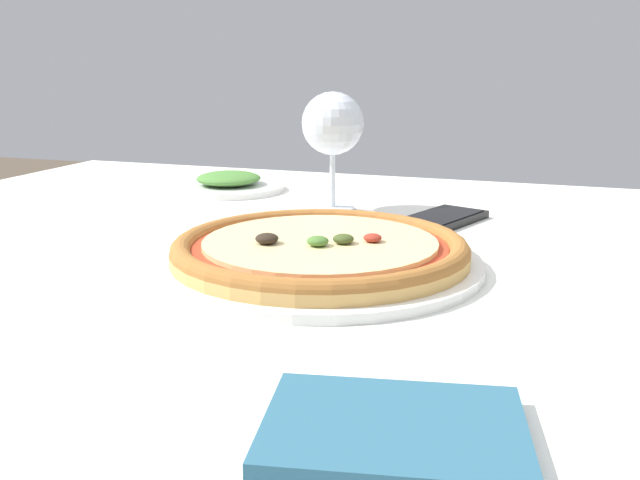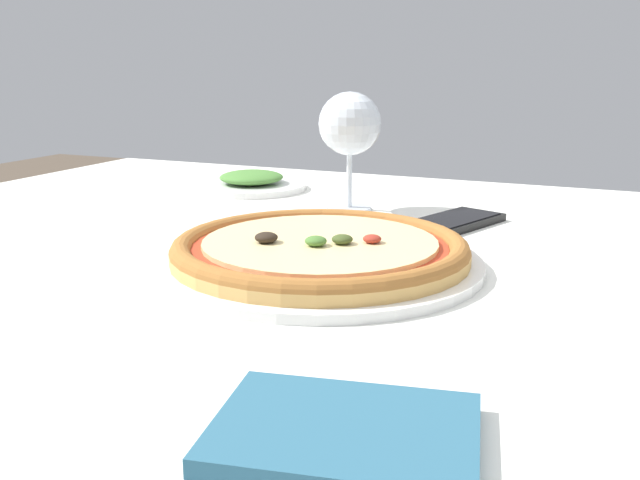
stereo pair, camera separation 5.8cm
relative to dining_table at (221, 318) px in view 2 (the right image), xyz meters
name	(u,v)px [view 2 (the right image)]	position (x,y,z in m)	size (l,w,h in m)	color
dining_table	(221,318)	(0.00, 0.00, 0.00)	(1.18, 1.18, 0.75)	brown
pizza_plate	(320,252)	(0.14, -0.02, 0.10)	(0.34, 0.34, 0.04)	white
wine_glass_far_left	(350,126)	(0.06, 0.27, 0.20)	(0.09, 0.09, 0.17)	silver
cell_phone	(454,221)	(0.22, 0.23, 0.09)	(0.12, 0.16, 0.01)	black
side_plate	(252,183)	(-0.15, 0.36, 0.09)	(0.18, 0.18, 0.03)	white
napkin_folded	(345,433)	(0.29, -0.33, 0.09)	(0.17, 0.14, 0.01)	#2D607A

